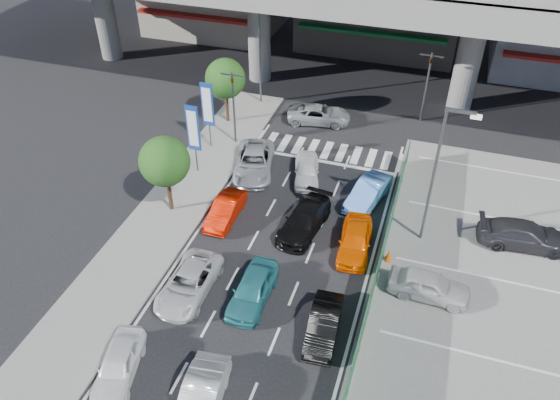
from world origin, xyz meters
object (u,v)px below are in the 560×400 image
(street_lamp_left, at_px, (262,43))
(traffic_light_right, at_px, (429,70))
(traffic_light_left, at_px, (233,90))
(sedan_black_mid, at_px, (304,220))
(tree_near, at_px, (165,162))
(signboard_near, at_px, (193,130))
(sedan_white_front_mid, at_px, (307,170))
(parked_sedan_dgrey, at_px, (524,235))
(taxi_orange_left, at_px, (226,210))
(wagon_silver_front_left, at_px, (254,162))
(taxi_orange_right, at_px, (355,240))
(hatch_black_mid_right, at_px, (324,325))
(sedan_white_mid_left, at_px, (189,283))
(traffic_cone, at_px, (389,255))
(street_lamp_right, at_px, (439,167))
(taxi_teal_mid, at_px, (253,289))
(kei_truck_front_right, at_px, (368,193))
(tree_far, at_px, (225,79))
(signboard_far, at_px, (208,106))
(crossing_wagon_silver, at_px, (319,114))
(van_white_back_left, at_px, (118,364))
(parked_sedan_white, at_px, (429,286))

(street_lamp_left, bearing_deg, traffic_light_right, 4.83)
(traffic_light_left, xyz_separation_m, sedan_black_mid, (6.96, -7.26, -3.28))
(traffic_light_left, bearing_deg, tree_near, -95.71)
(traffic_light_right, height_order, signboard_near, traffic_light_right)
(sedan_white_front_mid, height_order, parked_sedan_dgrey, parked_sedan_dgrey)
(taxi_orange_left, bearing_deg, wagon_silver_front_left, 90.72)
(taxi_orange_right, bearing_deg, traffic_light_left, 135.97)
(hatch_black_mid_right, bearing_deg, traffic_light_right, 80.34)
(sedan_white_mid_left, xyz_separation_m, traffic_cone, (8.84, 5.14, -0.19))
(wagon_silver_front_left, bearing_deg, street_lamp_right, -30.45)
(taxi_teal_mid, bearing_deg, kei_truck_front_right, 68.01)
(hatch_black_mid_right, height_order, sedan_white_front_mid, sedan_white_front_mid)
(tree_far, relative_size, kei_truck_front_right, 1.18)
(sedan_white_front_mid, bearing_deg, traffic_light_right, 43.14)
(street_lamp_right, distance_m, signboard_far, 15.69)
(traffic_light_right, distance_m, crossing_wagon_silver, 8.14)
(traffic_light_right, distance_m, taxi_orange_left, 17.69)
(traffic_light_left, height_order, van_white_back_left, traffic_light_left)
(sedan_black_mid, xyz_separation_m, parked_sedan_white, (7.03, -2.88, 0.07))
(sedan_white_mid_left, height_order, taxi_orange_right, taxi_orange_right)
(sedan_white_mid_left, distance_m, hatch_black_mid_right, 6.83)
(hatch_black_mid_right, bearing_deg, signboard_near, 133.04)
(traffic_light_left, xyz_separation_m, van_white_back_left, (2.17, -18.55, -3.30))
(wagon_silver_front_left, bearing_deg, tree_far, 112.59)
(taxi_orange_left, distance_m, wagon_silver_front_left, 4.90)
(van_white_back_left, relative_size, sedan_white_front_mid, 1.01)
(tree_far, xyz_separation_m, taxi_teal_mid, (7.64, -15.44, -2.70))
(tree_far, height_order, taxi_teal_mid, tree_far)
(taxi_orange_right, distance_m, sedan_white_front_mid, 6.90)
(street_lamp_left, distance_m, kei_truck_front_right, 14.49)
(tree_far, height_order, parked_sedan_dgrey, tree_far)
(street_lamp_left, height_order, wagon_silver_front_left, street_lamp_left)
(street_lamp_left, xyz_separation_m, traffic_cone, (11.93, -14.34, -4.34))
(traffic_light_right, relative_size, sedan_white_mid_left, 1.16)
(street_lamp_right, bearing_deg, traffic_light_right, 97.34)
(taxi_orange_left, xyz_separation_m, sedan_white_front_mid, (3.28, 5.18, 0.03))
(hatch_black_mid_right, height_order, crossing_wagon_silver, crossing_wagon_silver)
(signboard_far, height_order, sedan_black_mid, signboard_far)
(street_lamp_left, relative_size, taxi_orange_right, 1.98)
(sedan_white_mid_left, distance_m, sedan_black_mid, 7.40)
(tree_far, height_order, taxi_orange_left, tree_far)
(signboard_far, bearing_deg, sedan_white_front_mid, -12.17)
(taxi_teal_mid, xyz_separation_m, taxi_orange_left, (-3.56, 5.22, -0.08))
(sedan_white_mid_left, height_order, kei_truck_front_right, kei_truck_front_right)
(taxi_teal_mid, bearing_deg, traffic_light_right, 74.44)
(tree_far, xyz_separation_m, sedan_white_mid_left, (4.56, -15.98, -2.76))
(street_lamp_right, xyz_separation_m, sedan_white_front_mid, (-7.61, 3.45, -4.14))
(signboard_near, height_order, van_white_back_left, signboard_near)
(street_lamp_left, distance_m, signboard_near, 10.19)
(street_lamp_right, bearing_deg, sedan_white_mid_left, -144.33)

